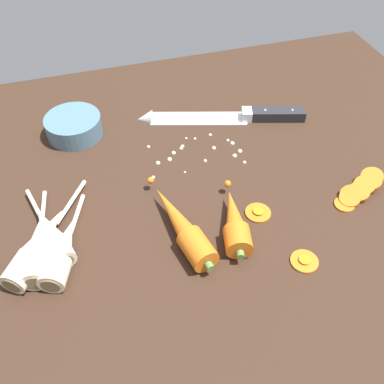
{
  "coord_description": "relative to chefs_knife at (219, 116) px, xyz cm",
  "views": [
    {
      "loc": [
        -14.72,
        -51.16,
        55.11
      ],
      "look_at": [
        0.0,
        -2.0,
        1.5
      ],
      "focal_mm": 40.67,
      "sensor_mm": 36.0,
      "label": 1
    }
  ],
  "objects": [
    {
      "name": "ground_plane",
      "position": [
        -11.84,
        -18.06,
        -2.65
      ],
      "size": [
        120.0,
        90.0,
        4.0
      ],
      "primitive_type": "cube",
      "color": "#332116"
    },
    {
      "name": "chefs_knife",
      "position": [
        0.0,
        0.0,
        0.0
      ],
      "size": [
        34.24,
        13.03,
        4.18
      ],
      "color": "silver",
      "rests_on": "ground_plane"
    },
    {
      "name": "whole_carrot",
      "position": [
        -15.6,
        -27.42,
        1.45
      ],
      "size": [
        7.56,
        20.99,
        4.2
      ],
      "color": "orange",
      "rests_on": "ground_plane"
    },
    {
      "name": "whole_carrot_second",
      "position": [
        -7.43,
        -28.87,
        1.45
      ],
      "size": [
        6.71,
        15.74,
        4.2
      ],
      "color": "orange",
      "rests_on": "ground_plane"
    },
    {
      "name": "parsnip_front",
      "position": [
        -35.6,
        -23.16,
        1.33
      ],
      "size": [
        7.17,
        18.15,
        4.0
      ],
      "color": "beige",
      "rests_on": "ground_plane"
    },
    {
      "name": "parsnip_mid_left",
      "position": [
        -37.49,
        -24.6,
        1.33
      ],
      "size": [
        14.33,
        20.26,
        4.0
      ],
      "color": "beige",
      "rests_on": "ground_plane"
    },
    {
      "name": "parsnip_mid_right",
      "position": [
        -34.18,
        -26.79,
        1.33
      ],
      "size": [
        8.64,
        17.94,
        4.0
      ],
      "color": "beige",
      "rests_on": "ground_plane"
    },
    {
      "name": "parsnip_back",
      "position": [
        -37.63,
        -25.14,
        1.33
      ],
      "size": [
        5.39,
        19.13,
        4.0
      ],
      "color": "beige",
      "rests_on": "ground_plane"
    },
    {
      "name": "carrot_slice_stack",
      "position": [
        16.14,
        -27.58,
        0.58
      ],
      "size": [
        10.39,
        6.68,
        3.52
      ],
      "color": "orange",
      "rests_on": "ground_plane"
    },
    {
      "name": "carrot_slice_stray_near",
      "position": [
        0.69,
        -37.71,
        -0.29
      ],
      "size": [
        4.27,
        4.27,
        0.7
      ],
      "color": "orange",
      "rests_on": "ground_plane"
    },
    {
      "name": "carrot_slice_stray_mid",
      "position": [
        -2.27,
        -26.63,
        -0.29
      ],
      "size": [
        4.31,
        4.31,
        0.7
      ],
      "color": "orange",
      "rests_on": "ground_plane"
    },
    {
      "name": "prep_bowl",
      "position": [
        -29.25,
        3.54,
        1.5
      ],
      "size": [
        11.0,
        11.0,
        4.0
      ],
      "color": "slate",
      "rests_on": "ground_plane"
    },
    {
      "name": "mince_crumbs",
      "position": [
        -7.01,
        -9.15,
        -0.26
      ],
      "size": [
        18.47,
        10.59,
        0.9
      ],
      "color": "beige",
      "rests_on": "ground_plane"
    }
  ]
}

